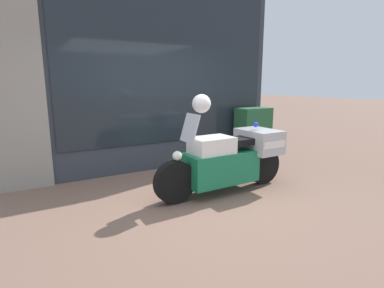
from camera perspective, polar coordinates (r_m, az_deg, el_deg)
The scene contains 6 objects.
ground_plane at distance 4.57m, azimuth 1.53°, elevation -10.41°, with size 60.00×60.00×0.00m, color #7A5B4C.
shop_building at distance 5.89m, azimuth -12.58°, elevation 14.02°, with size 5.60×0.55×3.96m.
window_display at distance 6.34m, azimuth -4.88°, elevation 0.42°, with size 4.17×0.30×2.06m.
paramedic_motorcycle at distance 4.79m, azimuth 7.43°, elevation -2.53°, with size 2.34×0.74×1.28m.
utility_cabinet at distance 6.85m, azimuth 11.51°, elevation 1.87°, with size 0.75×0.44×1.17m, color #235633.
white_helmet at distance 4.33m, azimuth 1.81°, elevation 7.69°, with size 0.27×0.27×0.27m, color white.
Camera 1 is at (-2.23, -3.60, 1.71)m, focal length 28.00 mm.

